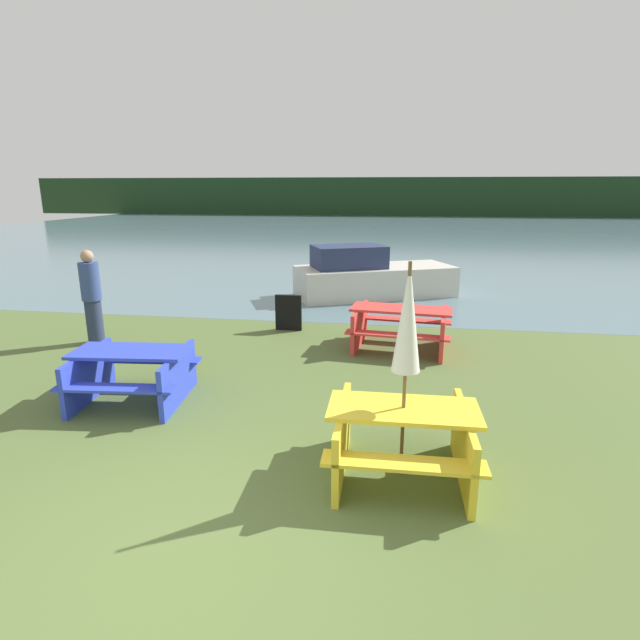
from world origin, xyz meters
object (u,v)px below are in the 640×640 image
Objects in this scene: picnic_table_blue at (133,371)px; picnic_table_red at (401,324)px; person at (92,297)px; umbrella_white at (408,319)px; picnic_table_yellow at (402,435)px; signboard at (289,313)px; boat at (370,277)px.

picnic_table_red is at bearing 38.72° from picnic_table_blue.
umbrella_white is at bearing -32.87° from person.
picnic_table_yellow is at bearing -89.87° from picnic_table_red.
person is (-5.80, 3.75, -0.77)m from umbrella_white.
signboard is at bearing 22.29° from person.
umbrella_white is at bearing -19.67° from picnic_table_blue.
picnic_table_red is 0.87× the size of umbrella_white.
boat is (-0.83, 8.89, -1.14)m from umbrella_white.
umbrella_white is 0.49× the size of boat.
picnic_table_blue is at bearing -48.96° from person.
umbrella_white is 5.82m from signboard.
picnic_table_blue is 8.09m from boat.
boat is (-0.82, 4.62, 0.07)m from picnic_table_red.
person is (-5.79, -0.52, 0.43)m from picnic_table_red.
signboard is (-2.32, 5.18, -1.30)m from umbrella_white.
umbrella_white is 1.25× the size of person.
boat is at bearing 69.32° from picnic_table_blue.
person is at bearing 147.13° from umbrella_white.
picnic_table_red is (-0.01, 4.27, 0.02)m from picnic_table_yellow.
person reaches higher than picnic_table_blue.
picnic_table_blue is 0.75× the size of umbrella_white.
person is at bearing -174.91° from picnic_table_red.
umbrella_white is 6.95m from person.
boat is (2.86, 7.57, 0.09)m from picnic_table_blue.
umbrella_white reaches higher than picnic_table_blue.
picnic_table_yellow is 0.86× the size of person.
signboard reaches higher than picnic_table_blue.
picnic_table_blue is 4.10m from umbrella_white.
signboard is (1.37, 3.86, -0.07)m from picnic_table_blue.
person is at bearing 147.13° from picnic_table_yellow.
person is (-2.12, 2.43, 0.45)m from picnic_table_blue.
signboard is at bearing -135.88° from boat.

